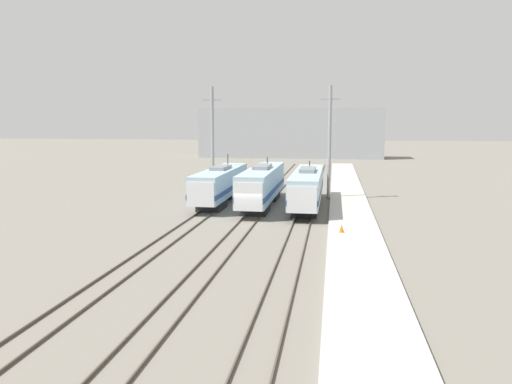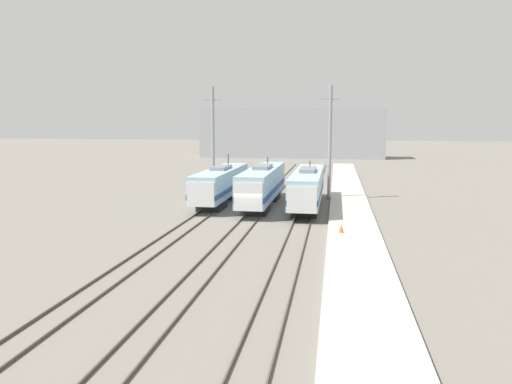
% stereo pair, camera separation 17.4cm
% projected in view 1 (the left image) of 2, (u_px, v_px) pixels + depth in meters
% --- Properties ---
extents(ground_plane, '(400.00, 400.00, 0.00)m').
position_uv_depth(ground_plane, '(250.00, 220.00, 44.31)').
color(ground_plane, slate).
extents(rail_pair_far_left, '(1.51, 120.00, 0.15)m').
position_uv_depth(rail_pair_far_left, '(199.00, 218.00, 45.02)').
color(rail_pair_far_left, '#4C4238').
rests_on(rail_pair_far_left, ground_plane).
extents(rail_pair_center, '(1.51, 120.00, 0.15)m').
position_uv_depth(rail_pair_center, '(250.00, 219.00, 44.30)').
color(rail_pair_center, '#4C4238').
rests_on(rail_pair_center, ground_plane).
extents(rail_pair_far_right, '(1.51, 120.00, 0.15)m').
position_uv_depth(rail_pair_far_right, '(302.00, 221.00, 43.58)').
color(rail_pair_far_right, '#4C4238').
rests_on(rail_pair_far_right, ground_plane).
extents(locomotive_far_left, '(2.84, 16.66, 5.05)m').
position_uv_depth(locomotive_far_left, '(220.00, 184.00, 53.05)').
color(locomotive_far_left, '#232326').
rests_on(locomotive_far_left, ground_plane).
extents(locomotive_center, '(2.80, 17.36, 4.85)m').
position_uv_depth(locomotive_center, '(262.00, 185.00, 51.31)').
color(locomotive_center, '#232326').
rests_on(locomotive_center, ground_plane).
extents(locomotive_far_right, '(2.80, 17.43, 4.49)m').
position_uv_depth(locomotive_far_right, '(307.00, 188.00, 50.24)').
color(locomotive_far_right, '#232326').
rests_on(locomotive_far_right, ground_plane).
extents(catenary_tower_left, '(2.16, 0.38, 12.68)m').
position_uv_depth(catenary_tower_left, '(213.00, 141.00, 57.67)').
color(catenary_tower_left, gray).
rests_on(catenary_tower_left, ground_plane).
extents(catenary_tower_right, '(2.16, 0.38, 12.68)m').
position_uv_depth(catenary_tower_right, '(330.00, 142.00, 55.61)').
color(catenary_tower_right, gray).
rests_on(catenary_tower_right, ground_plane).
extents(platform, '(4.00, 120.00, 0.31)m').
position_uv_depth(platform, '(352.00, 222.00, 42.91)').
color(platform, '#B7B5AD').
rests_on(platform, ground_plane).
extents(traffic_cone, '(0.39, 0.39, 0.63)m').
position_uv_depth(traffic_cone, '(342.00, 228.00, 38.03)').
color(traffic_cone, orange).
rests_on(traffic_cone, platform).
extents(depot_building, '(44.47, 8.34, 11.97)m').
position_uv_depth(depot_building, '(290.00, 133.00, 122.34)').
color(depot_building, '#9EA3A8').
rests_on(depot_building, ground_plane).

